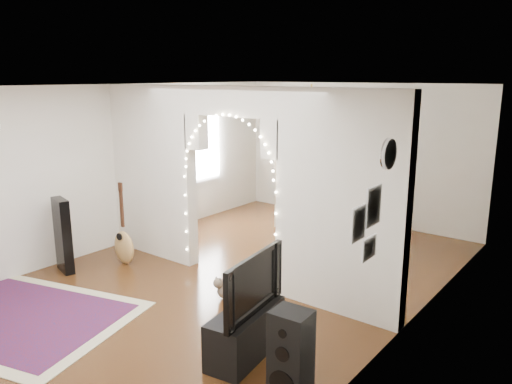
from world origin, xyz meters
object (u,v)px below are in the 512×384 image
Objects in this scene: floor_speaker at (291,357)px; acoustic_guitar at (123,234)px; bookcase at (315,191)px; dining_chair_left at (314,247)px; dining_table at (339,205)px; dining_chair_right at (304,245)px; media_console at (246,333)px.

acoustic_guitar is at bearing 159.14° from floor_speaker.
dining_chair_left is at bearing -50.68° from bookcase.
acoustic_guitar is 2.92m from dining_chair_left.
floor_speaker is at bearing -44.58° from dining_chair_left.
dining_table is at bearing 116.32° from dining_chair_left.
floor_speaker is 1.50× the size of dining_chair_right.
bookcase is at bearing 138.00° from dining_chair_right.
bookcase reaches higher than dining_chair_right.
floor_speaker is 3.41m from dining_chair_left.
bookcase is 2.74× the size of dining_chair_left.
media_console is at bearing -55.56° from dining_chair_left.
floor_speaker reaches higher than media_console.
floor_speaker reaches higher than dining_chair_left.
acoustic_guitar is 3.57m from dining_table.
acoustic_guitar reaches higher than dining_chair_left.
floor_speaker is at bearing -31.48° from media_console.
dining_chair_right is at bearing -82.86° from dining_table.
media_console is 1.74× the size of dining_chair_right.
dining_table reaches higher than media_console.
dining_table is (-1.75, 4.07, 0.25)m from floor_speaker.
dining_chair_right is (-1.75, 2.99, -0.17)m from floor_speaker.
dining_table is at bearing 113.22° from dining_chair_right.
floor_speaker is 0.55× the size of bookcase.
bookcase reaches higher than floor_speaker.
dining_chair_right reaches higher than media_console.
bookcase is 1.57m from dining_chair_right.
acoustic_guitar is 1.89× the size of dining_chair_left.
dining_chair_left is at bearing 98.55° from media_console.
media_console is 0.78× the size of dining_table.
floor_speaker is 4.44m from dining_table.
dining_chair_left is at bearing -74.24° from dining_table.
media_console is at bearing -59.67° from bookcase.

